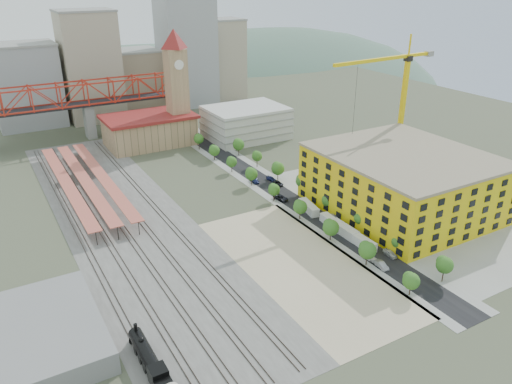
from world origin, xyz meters
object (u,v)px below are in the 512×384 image
construction_building (403,182)px  site_trailer_c (332,223)px  site_trailer_d (309,207)px  locomotive (152,366)px  tower_crane (398,91)px  site_trailer_a (362,242)px  car_0 (370,257)px  site_trailer_b (344,230)px  clock_tower (176,76)px

construction_building → site_trailer_c: (-26.00, 1.35, -8.09)m
construction_building → site_trailer_d: 30.23m
construction_building → locomotive: construction_building is taller
construction_building → locomotive: bearing=-162.3°
construction_building → tower_crane: bearing=52.0°
site_trailer_c → site_trailer_a: bearing=-85.4°
car_0 → tower_crane: bearing=32.0°
site_trailer_c → site_trailer_b: bearing=-85.4°
tower_crane → car_0: (-48.52, -43.50, -30.02)m
clock_tower → tower_crane: (53.52, -74.98, 2.10)m
site_trailer_a → site_trailer_c: (0.00, 13.24, -0.01)m
tower_crane → clock_tower: bearing=125.5°
site_trailer_b → car_0: (-3.00, -14.21, -0.64)m
locomotive → site_trailer_d: locomotive is taller
clock_tower → site_trailer_b: size_ratio=5.00×
clock_tower → car_0: clock_tower is taller
site_trailer_b → site_trailer_d: site_trailer_b is taller
site_trailer_a → site_trailer_c: 13.24m
site_trailer_a → tower_crane: bearing=38.3°
site_trailer_b → site_trailer_c: bearing=90.1°
tower_crane → site_trailer_c: 59.17m
construction_building → car_0: 35.45m
site_trailer_c → construction_building: bearing=1.6°
clock_tower → construction_building: size_ratio=1.03×
site_trailer_b → car_0: bearing=-101.8°
site_trailer_a → site_trailer_c: site_trailer_a is taller
site_trailer_a → site_trailer_b: bearing=89.3°
locomotive → site_trailer_b: 70.60m
tower_crane → car_0: 71.74m
construction_building → tower_crane: 38.27m
tower_crane → site_trailer_a: 65.60m
clock_tower → site_trailer_d: clock_tower is taller
clock_tower → car_0: bearing=-87.6°
construction_building → clock_tower: bearing=108.8°
site_trailer_a → site_trailer_b: site_trailer_b is taller
construction_building → locomotive: (-92.00, -29.32, -7.18)m
site_trailer_d → site_trailer_a: bearing=-80.7°
locomotive → construction_building: bearing=17.7°
site_trailer_d → site_trailer_b: bearing=-80.7°
site_trailer_d → tower_crane: bearing=23.9°
clock_tower → site_trailer_a: bearing=-85.9°
site_trailer_b → site_trailer_c: 5.62m
construction_building → site_trailer_d: construction_building is taller
site_trailer_d → car_0: bearing=-86.1°
clock_tower → site_trailer_c: 102.69m
clock_tower → locomotive: clock_tower is taller
clock_tower → site_trailer_a: clock_tower is taller
site_trailer_d → construction_building: bearing=-17.5°
locomotive → site_trailer_c: locomotive is taller
tower_crane → site_trailer_b: (-45.52, -29.28, -29.38)m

